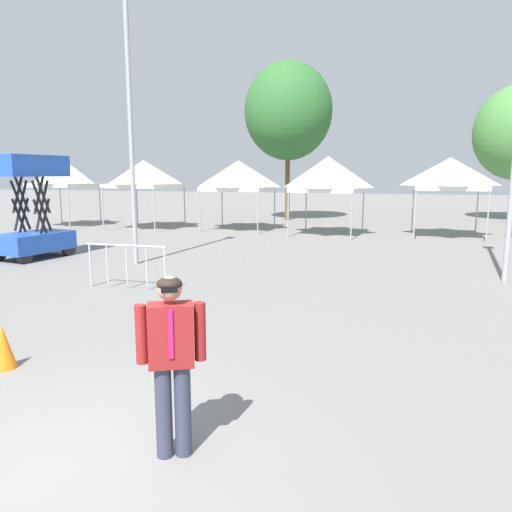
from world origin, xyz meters
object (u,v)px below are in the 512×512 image
at_px(canopy_tent_behind_left, 144,174).
at_px(person_foreground, 172,354).
at_px(traffic_cone_lot_center, 4,347).
at_px(canopy_tent_left_of_center, 328,174).
at_px(scissor_lift, 33,226).
at_px(light_pole_near_lift, 129,93).
at_px(canopy_tent_right_of_center, 450,174).
at_px(crowd_barrier_near_person, 126,258).
at_px(canopy_tent_center, 238,176).
at_px(canopy_tent_behind_right, 62,173).
at_px(tree_behind_tents_left, 288,111).

height_order(canopy_tent_behind_left, person_foreground, canopy_tent_behind_left).
xyz_separation_m(canopy_tent_behind_left, person_foreground, (10.77, -17.71, -1.71)).
distance_m(person_foreground, traffic_cone_lot_center, 3.54).
distance_m(canopy_tent_left_of_center, traffic_cone_lot_center, 16.95).
relative_size(canopy_tent_left_of_center, scissor_lift, 1.06).
bearing_deg(light_pole_near_lift, canopy_tent_right_of_center, 45.75).
height_order(canopy_tent_left_of_center, crowd_barrier_near_person, canopy_tent_left_of_center).
distance_m(light_pole_near_lift, traffic_cone_lot_center, 9.40).
xyz_separation_m(canopy_tent_right_of_center, scissor_lift, (-13.24, -9.92, -1.70)).
bearing_deg(crowd_barrier_near_person, canopy_tent_left_of_center, 76.93).
distance_m(canopy_tent_left_of_center, canopy_tent_right_of_center, 5.21).
relative_size(canopy_tent_center, canopy_tent_left_of_center, 0.96).
relative_size(crowd_barrier_near_person, traffic_cone_lot_center, 3.35).
bearing_deg(canopy_tent_behind_right, light_pole_near_lift, -41.79).
xyz_separation_m(scissor_lift, light_pole_near_lift, (3.71, 0.14, 4.00)).
bearing_deg(canopy_tent_center, light_pole_near_lift, -89.04).
xyz_separation_m(person_foreground, traffic_cone_lot_center, (-3.26, 1.18, -0.72)).
xyz_separation_m(canopy_tent_left_of_center, person_foreground, (1.50, -17.87, -1.70)).
xyz_separation_m(scissor_lift, person_foreground, (9.60, -8.73, -0.02)).
distance_m(canopy_tent_center, light_pole_near_lift, 10.07).
bearing_deg(person_foreground, traffic_cone_lot_center, 160.10).
relative_size(canopy_tent_behind_left, crowd_barrier_near_person, 1.63).
bearing_deg(tree_behind_tents_left, canopy_tent_behind_left, -130.84).
bearing_deg(light_pole_near_lift, person_foreground, -56.44).
xyz_separation_m(canopy_tent_behind_right, canopy_tent_behind_left, (4.73, 0.26, -0.08)).
xyz_separation_m(canopy_tent_behind_right, canopy_tent_left_of_center, (13.99, 0.42, -0.10)).
distance_m(canopy_tent_behind_right, scissor_lift, 10.68).
xyz_separation_m(canopy_tent_behind_right, crowd_barrier_near_person, (11.21, -11.57, -2.08)).
bearing_deg(scissor_lift, canopy_tent_center, 70.29).
xyz_separation_m(canopy_tent_left_of_center, traffic_cone_lot_center, (-1.76, -16.69, -2.42)).
distance_m(canopy_tent_behind_left, traffic_cone_lot_center, 18.32).
bearing_deg(traffic_cone_lot_center, canopy_tent_behind_left, 114.42).
bearing_deg(crowd_barrier_near_person, tree_behind_tents_left, 92.18).
height_order(canopy_tent_left_of_center, tree_behind_tents_left, tree_behind_tents_left).
relative_size(person_foreground, light_pole_near_lift, 0.20).
distance_m(scissor_lift, person_foreground, 12.97).
distance_m(canopy_tent_behind_right, tree_behind_tents_left, 13.08).
bearing_deg(canopy_tent_left_of_center, canopy_tent_behind_right, -178.30).
relative_size(canopy_tent_right_of_center, crowd_barrier_near_person, 1.64).
bearing_deg(tree_behind_tents_left, canopy_tent_left_of_center, -61.88).
bearing_deg(canopy_tent_behind_left, crowd_barrier_near_person, -61.26).
bearing_deg(canopy_tent_right_of_center, canopy_tent_left_of_center, -171.43).
distance_m(canopy_tent_right_of_center, tree_behind_tents_left, 10.99).
bearing_deg(canopy_tent_behind_right, canopy_tent_left_of_center, 1.70).
bearing_deg(canopy_tent_left_of_center, canopy_tent_right_of_center, 8.57).
bearing_deg(canopy_tent_right_of_center, canopy_tent_behind_left, -176.29).
xyz_separation_m(canopy_tent_behind_right, light_pole_near_lift, (9.61, -8.59, 2.22)).
bearing_deg(canopy_tent_right_of_center, crowd_barrier_near_person, -121.86).
distance_m(person_foreground, light_pole_near_lift, 11.37).
relative_size(scissor_lift, tree_behind_tents_left, 0.36).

